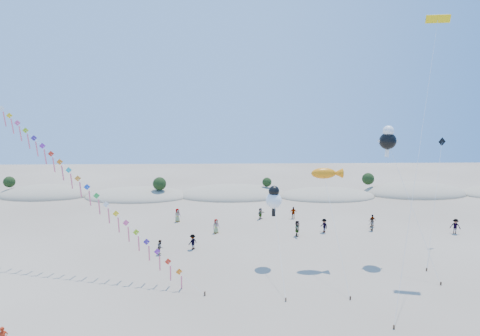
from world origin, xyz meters
The scene contains 8 objects.
dune_ridge centered at (1.06, 45.14, 0.11)m, with size 145.30×11.49×5.57m.
kite_train centered at (-16.16, 16.49, 9.69)m, with size 25.85×13.19×19.03m.
fish_kite centered at (9.11, 16.49, 9.05)m, with size 3.08×8.61×9.62m.
cartoon_kite_low centered at (3.89, 16.31, 6.60)m, with size 1.59×8.79×7.90m.
cartoon_kite_high centered at (15.53, 18.03, 12.25)m, with size 3.71×8.07×13.63m.
parafoil_kite centered at (18.73, 16.26, 22.93)m, with size 8.84×12.91×23.95m.
dark_kite centered at (22.27, 20.43, 8.35)m, with size 5.90×9.27×11.98m.
beachgoers centered at (7.35, 25.53, 0.86)m, with size 35.98×13.59×1.88m.
Camera 1 is at (-0.48, -21.77, 16.14)m, focal length 30.00 mm.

